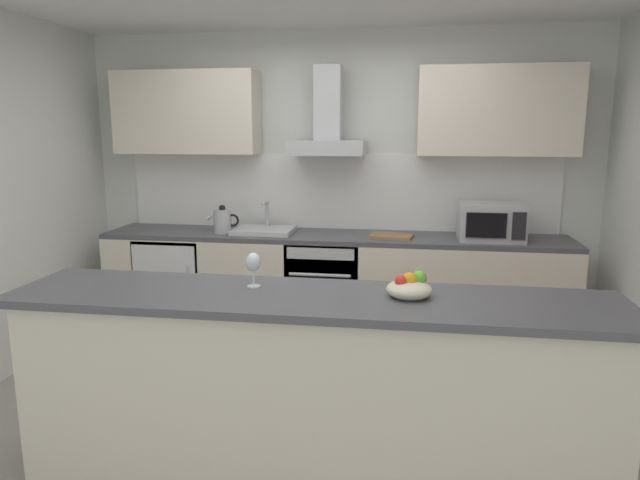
{
  "coord_description": "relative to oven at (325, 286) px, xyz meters",
  "views": [
    {
      "loc": [
        0.61,
        -3.15,
        1.76
      ],
      "look_at": [
        0.05,
        0.45,
        1.05
      ],
      "focal_mm": 31.64,
      "sensor_mm": 36.0,
      "label": 1
    }
  ],
  "objects": [
    {
      "name": "ground",
      "position": [
        0.06,
        -1.44,
        -0.47
      ],
      "size": [
        5.43,
        4.57,
        0.02
      ],
      "primitive_type": "cube",
      "color": "gray"
    },
    {
      "name": "wall_back",
      "position": [
        0.06,
        0.41,
        0.84
      ],
      "size": [
        5.43,
        0.12,
        2.6
      ],
      "primitive_type": "cube",
      "color": "silver",
      "rests_on": "ground"
    },
    {
      "name": "backsplash_tile",
      "position": [
        0.06,
        0.33,
        0.77
      ],
      "size": [
        3.77,
        0.02,
        0.66
      ],
      "primitive_type": "cube",
      "color": "white"
    },
    {
      "name": "counter_back",
      "position": [
        0.06,
        0.03,
        -0.01
      ],
      "size": [
        3.9,
        0.6,
        0.9
      ],
      "color": "beige",
      "rests_on": "ground"
    },
    {
      "name": "counter_island",
      "position": [
        0.22,
        -2.0,
        0.03
      ],
      "size": [
        2.99,
        0.64,
        0.98
      ],
      "color": "beige",
      "rests_on": "ground"
    },
    {
      "name": "upper_cabinets",
      "position": [
        0.06,
        0.18,
        1.45
      ],
      "size": [
        3.85,
        0.32,
        0.7
      ],
      "color": "beige"
    },
    {
      "name": "oven",
      "position": [
        0.0,
        0.0,
        0.0
      ],
      "size": [
        0.6,
        0.62,
        0.8
      ],
      "color": "slate",
      "rests_on": "ground"
    },
    {
      "name": "refrigerator",
      "position": [
        -1.32,
        -0.0,
        -0.03
      ],
      "size": [
        0.58,
        0.6,
        0.85
      ],
      "color": "white",
      "rests_on": "ground"
    },
    {
      "name": "microwave",
      "position": [
        1.33,
        -0.03,
        0.59
      ],
      "size": [
        0.5,
        0.38,
        0.3
      ],
      "color": "#B7BABC",
      "rests_on": "counter_back"
    },
    {
      "name": "sink",
      "position": [
        -0.53,
        0.01,
        0.47
      ],
      "size": [
        0.5,
        0.4,
        0.26
      ],
      "color": "silver",
      "rests_on": "counter_back"
    },
    {
      "name": "kettle",
      "position": [
        -0.88,
        -0.03,
        0.55
      ],
      "size": [
        0.29,
        0.15,
        0.24
      ],
      "color": "#B7BABC",
      "rests_on": "counter_back"
    },
    {
      "name": "range_hood",
      "position": [
        0.0,
        0.13,
        1.33
      ],
      "size": [
        0.62,
        0.45,
        0.72
      ],
      "color": "#B7BABC"
    },
    {
      "name": "wine_glass",
      "position": [
        -0.09,
        -1.9,
        0.64
      ],
      "size": [
        0.08,
        0.08,
        0.18
      ],
      "color": "silver",
      "rests_on": "counter_island"
    },
    {
      "name": "fruit_bowl",
      "position": [
        0.69,
        -1.95,
        0.56
      ],
      "size": [
        0.22,
        0.22,
        0.13
      ],
      "color": "beige",
      "rests_on": "counter_island"
    },
    {
      "name": "chopping_board",
      "position": [
        0.55,
        -0.02,
        0.45
      ],
      "size": [
        0.37,
        0.27,
        0.02
      ],
      "primitive_type": "cube",
      "rotation": [
        0.0,
        0.0,
        -0.16
      ],
      "color": "#9E7247",
      "rests_on": "counter_back"
    }
  ]
}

